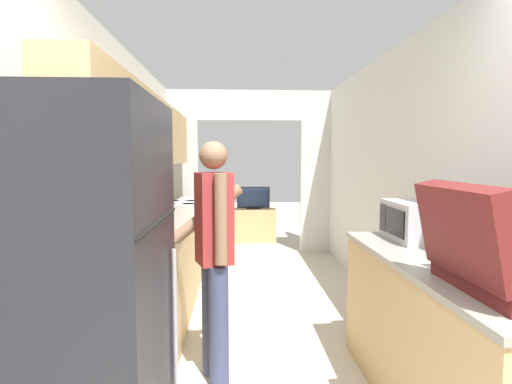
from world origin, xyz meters
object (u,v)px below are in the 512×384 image
at_px(range_oven, 181,236).
at_px(person, 214,255).
at_px(microwave, 417,221).
at_px(suitcase, 493,256).
at_px(refrigerator, 72,315).
at_px(tv_cabinet, 253,225).
at_px(television, 253,198).

relative_size(range_oven, person, 0.66).
bearing_deg(person, microwave, -105.14).
distance_m(person, microwave, 1.43).
bearing_deg(person, suitcase, -147.42).
xyz_separation_m(refrigerator, tv_cabinet, (0.98, 5.37, -0.57)).
bearing_deg(tv_cabinet, microwave, -77.44).
relative_size(person, suitcase, 2.59).
height_order(range_oven, tv_cabinet, range_oven).
distance_m(microwave, tv_cabinet, 4.43).
height_order(range_oven, television, range_oven).
bearing_deg(suitcase, microwave, 80.99).
xyz_separation_m(range_oven, suitcase, (1.81, -3.53, 0.61)).
bearing_deg(person, television, -25.66).
distance_m(range_oven, suitcase, 4.01).
bearing_deg(refrigerator, range_oven, 90.73).
distance_m(refrigerator, television, 5.42).
xyz_separation_m(person, suitcase, (1.24, -0.97, 0.22)).
distance_m(range_oven, tv_cabinet, 2.09).
distance_m(refrigerator, range_oven, 3.59).
bearing_deg(suitcase, tv_cabinet, 98.30).
bearing_deg(microwave, suitcase, -99.01).
height_order(microwave, tv_cabinet, microwave).
height_order(refrigerator, television, refrigerator).
relative_size(person, television, 2.81).
relative_size(refrigerator, suitcase, 2.79).
xyz_separation_m(range_oven, television, (1.03, 1.77, 0.31)).
relative_size(person, tv_cabinet, 2.05).
bearing_deg(microwave, range_oven, 128.87).
distance_m(suitcase, television, 5.36).
distance_m(refrigerator, person, 1.13).
bearing_deg(tv_cabinet, television, -90.00).
xyz_separation_m(refrigerator, microwave, (1.93, 1.11, 0.19)).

